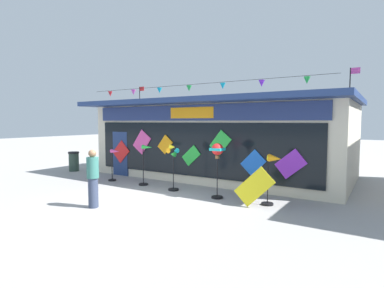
{
  "coord_description": "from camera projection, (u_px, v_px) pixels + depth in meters",
  "views": [
    {
      "loc": [
        6.3,
        -6.81,
        2.48
      ],
      "look_at": [
        0.1,
        2.91,
        1.62
      ],
      "focal_mm": 28.47,
      "sensor_mm": 36.0,
      "label": 1
    }
  ],
  "objects": [
    {
      "name": "ground_plane",
      "position": [
        138.0,
        203.0,
        9.29
      ],
      "size": [
        80.0,
        80.0,
        0.0
      ],
      "primitive_type": "plane",
      "color": "#9E9B99"
    },
    {
      "name": "kite_shop_building",
      "position": [
        223.0,
        138.0,
        14.06
      ],
      "size": [
        11.22,
        6.4,
        4.44
      ],
      "color": "beige",
      "rests_on": "ground_plane"
    },
    {
      "name": "wind_spinner_far_left",
      "position": [
        114.0,
        162.0,
        12.57
      ],
      "size": [
        0.59,
        0.32,
        1.33
      ],
      "color": "black",
      "rests_on": "ground_plane"
    },
    {
      "name": "wind_spinner_left",
      "position": [
        145.0,
        162.0,
        11.72
      ],
      "size": [
        0.63,
        0.36,
        1.57
      ],
      "color": "black",
      "rests_on": "ground_plane"
    },
    {
      "name": "wind_spinner_center_left",
      "position": [
        173.0,
        160.0,
        10.84
      ],
      "size": [
        0.44,
        0.38,
        1.66
      ],
      "color": "black",
      "rests_on": "ground_plane"
    },
    {
      "name": "wind_spinner_center_right",
      "position": [
        217.0,
        155.0,
        9.73
      ],
      "size": [
        0.39,
        0.39,
        1.78
      ],
      "color": "black",
      "rests_on": "ground_plane"
    },
    {
      "name": "wind_spinner_right",
      "position": [
        273.0,
        170.0,
        8.89
      ],
      "size": [
        0.61,
        0.35,
        1.52
      ],
      "color": "black",
      "rests_on": "ground_plane"
    },
    {
      "name": "person_near_camera",
      "position": [
        93.0,
        178.0,
        8.71
      ],
      "size": [
        0.34,
        0.34,
        1.68
      ],
      "rotation": [
        0.0,
        0.0,
        5.33
      ],
      "color": "#333D56",
      "rests_on": "ground_plane"
    },
    {
      "name": "trash_bin",
      "position": [
        74.0,
        161.0,
        15.16
      ],
      "size": [
        0.52,
        0.52,
        0.97
      ],
      "color": "#2D4238",
      "rests_on": "ground_plane"
    },
    {
      "name": "display_kite_on_ground",
      "position": [
        254.0,
        187.0,
        8.75
      ],
      "size": [
        1.2,
        0.18,
        1.2
      ],
      "primitive_type": "cube",
      "rotation": [
        -0.14,
        0.79,
        0.0
      ],
      "color": "yellow",
      "rests_on": "ground_plane"
    }
  ]
}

